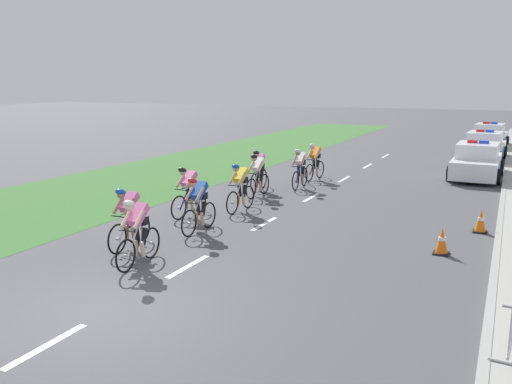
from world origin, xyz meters
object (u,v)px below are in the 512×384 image
(cyclist_second, at_px, (129,217))
(cyclist_third, at_px, (198,204))
(cyclist_ninth, at_px, (315,161))
(police_car_nearest, at_px, (477,162))
(police_car_second, at_px, (484,147))
(traffic_cone_near, at_px, (481,221))
(cyclist_seventh, at_px, (259,169))
(cyclist_lead, at_px, (137,231))
(cyclist_sixth, at_px, (258,175))
(cyclist_fourth, at_px, (188,191))
(traffic_cone_mid, at_px, (442,241))
(cyclist_fifth, at_px, (240,187))
(police_car_third, at_px, (489,137))
(cyclist_eighth, at_px, (300,168))

(cyclist_second, relative_size, cyclist_third, 1.00)
(cyclist_ninth, distance_m, police_car_nearest, 6.88)
(police_car_second, relative_size, traffic_cone_near, 7.03)
(cyclist_seventh, bearing_deg, police_car_nearest, 41.61)
(cyclist_lead, xyz_separation_m, police_car_nearest, (5.95, 15.09, -0.11))
(cyclist_second, bearing_deg, cyclist_third, 68.23)
(cyclist_lead, height_order, cyclist_ninth, same)
(cyclist_second, relative_size, cyclist_sixth, 1.00)
(cyclist_lead, bearing_deg, traffic_cone_near, 42.59)
(cyclist_third, relative_size, cyclist_fourth, 1.00)
(cyclist_sixth, height_order, cyclist_seventh, same)
(cyclist_second, xyz_separation_m, police_car_nearest, (6.92, 14.18, -0.11))
(cyclist_fourth, height_order, cyclist_seventh, same)
(cyclist_lead, xyz_separation_m, traffic_cone_near, (6.62, 6.09, -0.48))
(cyclist_lead, distance_m, traffic_cone_mid, 6.98)
(cyclist_fifth, distance_m, cyclist_sixth, 2.31)
(cyclist_fifth, xyz_separation_m, traffic_cone_mid, (6.20, -1.77, -0.48))
(cyclist_fifth, bearing_deg, cyclist_ninth, 87.82)
(cyclist_third, height_order, cyclist_fourth, same)
(cyclist_lead, relative_size, cyclist_fourth, 1.00)
(cyclist_fifth, xyz_separation_m, police_car_third, (6.24, 21.56, -0.11))
(cyclist_seventh, height_order, traffic_cone_mid, cyclist_seventh)
(cyclist_eighth, bearing_deg, traffic_cone_near, -29.30)
(cyclist_lead, distance_m, police_car_nearest, 16.23)
(police_car_nearest, xyz_separation_m, traffic_cone_mid, (-0.04, -11.41, -0.37))
(police_car_second, bearing_deg, cyclist_eighth, -118.09)
(cyclist_fourth, relative_size, traffic_cone_mid, 2.69)
(cyclist_fourth, height_order, cyclist_eighth, same)
(cyclist_ninth, relative_size, police_car_second, 0.38)
(cyclist_sixth, distance_m, cyclist_ninth, 4.08)
(cyclist_ninth, height_order, police_car_third, police_car_third)
(cyclist_third, height_order, cyclist_seventh, same)
(cyclist_eighth, distance_m, traffic_cone_mid, 8.47)
(cyclist_fifth, bearing_deg, traffic_cone_mid, -15.97)
(cyclist_seventh, height_order, police_car_nearest, police_car_nearest)
(cyclist_fifth, distance_m, cyclist_ninth, 6.27)
(cyclist_second, xyz_separation_m, police_car_third, (6.92, 26.11, -0.11))
(cyclist_sixth, xyz_separation_m, cyclist_ninth, (0.71, 4.01, 0.00))
(cyclist_ninth, relative_size, police_car_nearest, 0.39)
(cyclist_second, height_order, police_car_second, police_car_second)
(cyclist_second, bearing_deg, cyclist_seventh, 91.67)
(cyclist_sixth, bearing_deg, cyclist_seventh, 113.05)
(police_car_nearest, bearing_deg, cyclist_fourth, -124.04)
(cyclist_third, distance_m, cyclist_fourth, 1.82)
(cyclist_seventh, height_order, police_car_second, police_car_second)
(traffic_cone_near, bearing_deg, cyclist_ninth, 139.77)
(cyclist_third, relative_size, police_car_nearest, 0.39)
(cyclist_sixth, height_order, traffic_cone_mid, cyclist_sixth)
(cyclist_fourth, bearing_deg, cyclist_eighth, 75.49)
(cyclist_third, bearing_deg, traffic_cone_mid, 7.85)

